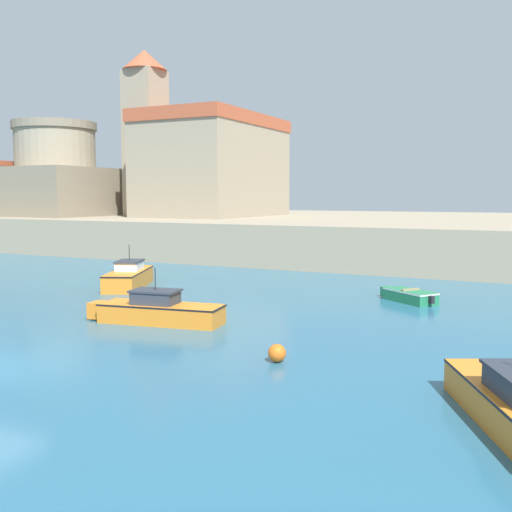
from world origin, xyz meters
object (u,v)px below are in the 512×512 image
at_px(motorboat_orange_5, 157,310).
at_px(dinghy_green_0, 409,295).
at_px(fortress, 56,182).
at_px(motorboat_orange_4, 129,276).
at_px(mooring_buoy, 277,353).
at_px(church, 206,161).

bearing_deg(motorboat_orange_5, dinghy_green_0, 49.56).
height_order(motorboat_orange_5, fortress, fortress).
xyz_separation_m(dinghy_green_0, motorboat_orange_4, (-15.27, -2.23, 0.28)).
height_order(dinghy_green_0, motorboat_orange_4, motorboat_orange_4).
distance_m(motorboat_orange_4, motorboat_orange_5, 10.21).
relative_size(dinghy_green_0, fortress, 0.25).
height_order(motorboat_orange_4, mooring_buoy, motorboat_orange_4).
height_order(motorboat_orange_5, mooring_buoy, motorboat_orange_5).
distance_m(church, fortress, 16.12).
relative_size(dinghy_green_0, mooring_buoy, 5.56).
distance_m(motorboat_orange_5, mooring_buoy, 7.42).
distance_m(motorboat_orange_4, mooring_buoy, 17.35).
relative_size(mooring_buoy, church, 0.03).
xyz_separation_m(motorboat_orange_4, mooring_buoy, (13.91, -10.35, -0.31)).
xyz_separation_m(church, fortress, (-15.18, -5.05, -1.97)).
height_order(dinghy_green_0, motorboat_orange_5, motorboat_orange_5).
relative_size(motorboat_orange_5, church, 0.35).
height_order(dinghy_green_0, fortress, fortress).
bearing_deg(mooring_buoy, fortress, 142.11).
distance_m(dinghy_green_0, motorboat_orange_4, 15.44).
xyz_separation_m(motorboat_orange_5, church, (-17.36, 32.53, 8.07)).
relative_size(motorboat_orange_5, mooring_buoy, 10.35).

